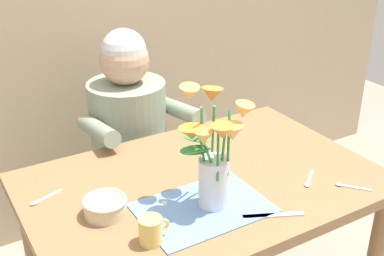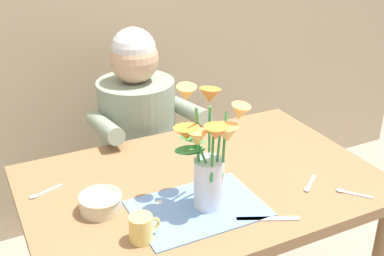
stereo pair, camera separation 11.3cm
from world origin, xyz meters
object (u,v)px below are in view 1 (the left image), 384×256
object	(u,v)px
dinner_knife	(273,215)
tea_cup	(151,230)
seated_person	(130,153)
flower_vase	(213,152)
ceramic_bowl	(105,206)

from	to	relation	value
dinner_knife	tea_cup	size ratio (longest dim) A/B	2.04
seated_person	flower_vase	size ratio (longest dim) A/B	3.00
flower_vase	ceramic_bowl	bearing A→B (deg)	158.67
flower_vase	dinner_knife	size ratio (longest dim) A/B	1.99
seated_person	tea_cup	distance (m)	0.91
ceramic_bowl	tea_cup	xyz separation A→B (m)	(0.06, -0.19, 0.01)
flower_vase	ceramic_bowl	size ratio (longest dim) A/B	2.79
tea_cup	flower_vase	bearing A→B (deg)	15.93
tea_cup	seated_person	bearing A→B (deg)	70.22
dinner_knife	flower_vase	bearing A→B (deg)	155.09
dinner_knife	tea_cup	bearing A→B (deg)	-166.87
ceramic_bowl	seated_person	bearing A→B (deg)	60.54
flower_vase	dinner_knife	bearing A→B (deg)	-49.88
flower_vase	ceramic_bowl	xyz separation A→B (m)	(-0.31, 0.12, -0.16)
seated_person	ceramic_bowl	distance (m)	0.76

